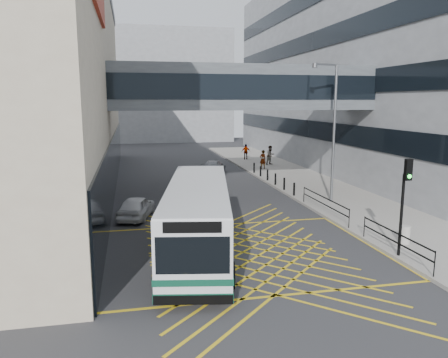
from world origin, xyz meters
TOP-DOWN VIEW (x-y plane):
  - ground at (0.00, 0.00)m, footprint 120.00×120.00m
  - building_right at (23.98, 24.00)m, footprint 24.09×44.00m
  - building_far at (-2.00, 60.00)m, footprint 28.00×16.00m
  - skybridge at (3.00, 12.00)m, footprint 20.00×4.10m
  - pavement at (9.00, 15.00)m, footprint 6.00×54.00m
  - box_junction at (0.00, 0.00)m, footprint 12.00×9.00m
  - bus at (-1.95, 0.29)m, footprint 4.51×11.32m
  - car_white at (-4.50, 6.85)m, footprint 2.74×4.43m
  - car_dark at (-0.01, 16.56)m, footprint 2.23×4.90m
  - car_silver at (2.73, 21.26)m, footprint 3.13×4.51m
  - traffic_light at (6.25, -2.27)m, footprint 0.29×0.48m
  - street_lamp at (7.74, 7.71)m, footprint 1.95×0.76m
  - litter_bin at (7.45, -0.79)m, footprint 0.47×0.47m
  - kerb_railings at (6.15, 1.78)m, footprint 0.05×12.54m
  - bollards at (6.25, 15.00)m, footprint 0.14×10.14m
  - pedestrian_a at (7.71, 22.12)m, footprint 0.81×0.65m
  - pedestrian_b at (9.31, 24.62)m, footprint 1.08×0.85m
  - pedestrian_c at (7.88, 29.02)m, footprint 1.08×0.68m

SIDE VIEW (x-z plane):
  - ground at x=0.00m, z-range 0.00..0.00m
  - box_junction at x=0.00m, z-range 0.00..0.01m
  - pavement at x=9.00m, z-range 0.00..0.16m
  - litter_bin at x=7.45m, z-range 0.16..0.98m
  - bollards at x=6.25m, z-range 0.16..1.06m
  - car_silver at x=2.73m, z-range 0.00..1.29m
  - car_white at x=-4.50m, z-range 0.00..1.31m
  - car_dark at x=-0.01m, z-range 0.00..1.49m
  - kerb_railings at x=6.15m, z-range 0.38..1.38m
  - pedestrian_c at x=7.88m, z-range 0.16..1.86m
  - pedestrian_a at x=7.71m, z-range 0.16..1.95m
  - pedestrian_b at x=9.31m, z-range 0.16..2.09m
  - bus at x=-1.95m, z-range 0.11..3.21m
  - traffic_light at x=6.25m, z-range 0.78..4.93m
  - street_lamp at x=7.74m, z-range 0.76..9.45m
  - skybridge at x=3.00m, z-range 6.00..9.00m
  - building_far at x=-2.00m, z-range 0.00..18.00m
  - building_right at x=23.98m, z-range 0.00..20.00m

